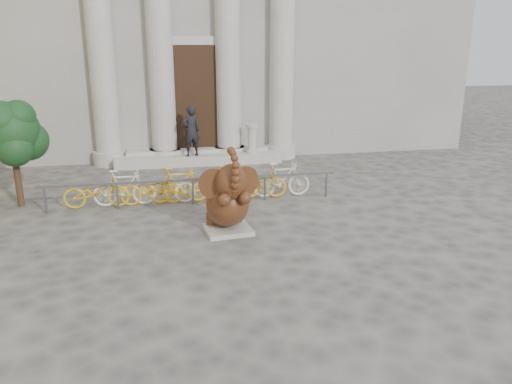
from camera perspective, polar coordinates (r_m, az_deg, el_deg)
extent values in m
plane|color=#474442|center=(9.72, -1.60, -9.11)|extent=(80.00, 80.00, 0.00)
cube|color=gray|center=(23.76, -8.30, 20.66)|extent=(22.00, 10.00, 12.00)
cube|color=black|center=(18.72, -6.91, 10.53)|extent=(2.40, 0.16, 4.00)
cylinder|color=#A8A59E|center=(18.53, -17.33, 15.14)|extent=(0.90, 0.90, 8.00)
cylinder|color=#A8A59E|center=(18.45, -10.92, 15.57)|extent=(0.90, 0.90, 8.00)
cylinder|color=#A8A59E|center=(18.64, -3.24, 15.83)|extent=(0.90, 0.90, 8.00)
cylinder|color=#A8A59E|center=(19.03, 2.97, 15.85)|extent=(0.90, 0.90, 8.00)
cube|color=#A8A59E|center=(18.55, -6.55, 3.85)|extent=(6.00, 1.20, 0.36)
cube|color=#A8A59E|center=(11.69, -3.21, -4.32)|extent=(1.14, 1.04, 0.10)
ellipsoid|color=black|center=(11.78, -3.52, -2.28)|extent=(0.96, 0.92, 0.67)
ellipsoid|color=black|center=(11.50, -3.29, -1.23)|extent=(1.13, 1.35, 1.08)
cylinder|color=black|center=(11.90, -4.98, -3.02)|extent=(0.34, 0.34, 0.27)
cylinder|color=black|center=(12.03, -2.36, -2.76)|extent=(0.34, 0.34, 0.27)
cylinder|color=black|center=(11.00, -3.92, -0.93)|extent=(0.32, 0.65, 0.41)
cylinder|color=black|center=(11.11, -1.63, -0.72)|extent=(0.32, 0.65, 0.41)
ellipsoid|color=black|center=(10.98, -2.85, 1.11)|extent=(0.78, 0.74, 0.83)
cylinder|color=black|center=(11.03, -4.79, 0.91)|extent=(0.70, 0.20, 0.71)
cylinder|color=black|center=(11.20, -1.26, 1.21)|extent=(0.67, 0.34, 0.71)
cone|color=beige|center=(10.80, -3.20, -0.08)|extent=(0.15, 0.25, 0.11)
cone|color=beige|center=(10.86, -1.92, 0.03)|extent=(0.11, 0.25, 0.11)
cube|color=slate|center=(13.57, -7.25, 1.41)|extent=(8.00, 0.06, 0.06)
cylinder|color=slate|center=(13.95, -22.95, -0.88)|extent=(0.06, 0.06, 0.70)
cylinder|color=slate|center=(13.69, -15.57, -0.48)|extent=(0.06, 0.06, 0.70)
cylinder|color=slate|center=(13.67, -7.20, -0.01)|extent=(0.06, 0.06, 0.70)
cylinder|color=slate|center=(13.94, 1.02, 0.45)|extent=(0.06, 0.06, 0.70)
cylinder|color=slate|center=(14.42, 8.03, 0.83)|extent=(0.06, 0.06, 0.70)
imported|color=gold|center=(13.94, -17.79, 0.28)|extent=(1.70, 0.50, 1.00)
imported|color=beige|center=(13.87, -14.81, 0.45)|extent=(1.66, 0.47, 1.00)
imported|color=gold|center=(13.84, -11.81, 0.62)|extent=(1.70, 0.50, 1.00)
imported|color=gold|center=(13.85, -8.80, 0.79)|extent=(1.66, 0.47, 1.00)
imported|color=beige|center=(13.90, -5.81, 0.95)|extent=(1.70, 0.50, 1.00)
imported|color=gold|center=(13.98, -2.84, 1.11)|extent=(1.66, 0.47, 1.00)
imported|color=gold|center=(14.10, 0.09, 1.27)|extent=(1.70, 0.50, 1.00)
imported|color=beige|center=(14.26, 2.96, 1.42)|extent=(1.66, 0.47, 1.00)
cylinder|color=#332114|center=(14.76, -25.62, 1.80)|extent=(0.17, 0.17, 1.74)
sphere|color=black|center=(14.55, -26.18, 6.23)|extent=(1.45, 1.45, 1.45)
sphere|color=black|center=(14.69, -24.58, 5.36)|extent=(1.06, 1.06, 1.06)
sphere|color=black|center=(14.88, -26.94, 5.57)|extent=(0.97, 0.97, 0.97)
sphere|color=black|center=(14.31, -25.89, 4.54)|extent=(0.97, 0.97, 0.97)
sphere|color=black|center=(14.36, -27.07, 7.18)|extent=(1.06, 1.06, 1.06)
sphere|color=black|center=(14.34, -25.53, 7.76)|extent=(0.87, 0.87, 0.87)
imported|color=black|center=(17.98, -7.44, 6.92)|extent=(0.75, 0.60, 1.80)
cylinder|color=#A8A59E|center=(18.46, -0.49, 4.67)|extent=(0.44, 0.44, 0.13)
cylinder|color=#A8A59E|center=(18.38, -0.49, 5.97)|extent=(0.31, 0.31, 0.98)
cylinder|color=#A8A59E|center=(18.29, -0.50, 7.59)|extent=(0.44, 0.44, 0.11)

